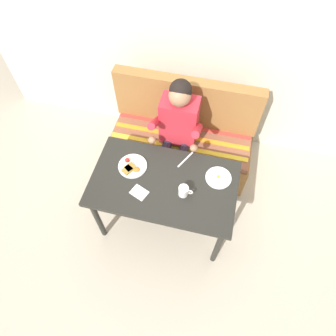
% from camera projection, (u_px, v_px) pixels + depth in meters
% --- Properties ---
extents(ground_plane, '(8.00, 8.00, 0.00)m').
position_uv_depth(ground_plane, '(165.00, 219.00, 3.10)').
color(ground_plane, '#B5AA97').
extents(back_wall, '(4.40, 0.10, 2.60)m').
position_uv_depth(back_wall, '(198.00, 29.00, 2.69)').
color(back_wall, beige).
rests_on(back_wall, ground).
extents(table, '(1.20, 0.70, 0.73)m').
position_uv_depth(table, '(164.00, 187.00, 2.56)').
color(table, black).
rests_on(table, ground).
extents(couch, '(1.44, 0.56, 1.00)m').
position_uv_depth(couch, '(182.00, 141.00, 3.23)').
color(couch, olive).
rests_on(couch, ground).
extents(person, '(0.45, 0.61, 1.21)m').
position_uv_depth(person, '(177.00, 127.00, 2.80)').
color(person, red).
rests_on(person, ground).
extents(plate_breakfast, '(0.24, 0.24, 0.05)m').
position_uv_depth(plate_breakfast, '(132.00, 166.00, 2.56)').
color(plate_breakfast, white).
rests_on(plate_breakfast, table).
extents(plate_eggs, '(0.21, 0.21, 0.04)m').
position_uv_depth(plate_eggs, '(218.00, 178.00, 2.51)').
color(plate_eggs, white).
rests_on(plate_eggs, table).
extents(coffee_mug, '(0.12, 0.08, 0.09)m').
position_uv_depth(coffee_mug, '(184.00, 191.00, 2.39)').
color(coffee_mug, white).
rests_on(coffee_mug, table).
extents(napkin, '(0.16, 0.14, 0.01)m').
position_uv_depth(napkin, '(139.00, 192.00, 2.44)').
color(napkin, silver).
rests_on(napkin, table).
extents(knife, '(0.10, 0.18, 0.00)m').
position_uv_depth(knife, '(185.00, 160.00, 2.61)').
color(knife, silver).
rests_on(knife, table).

